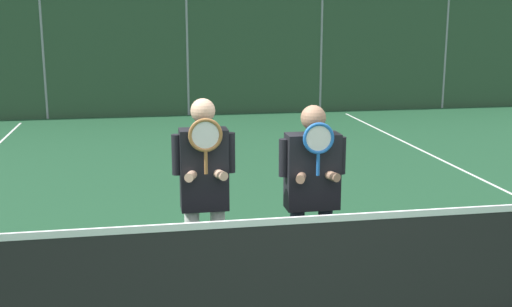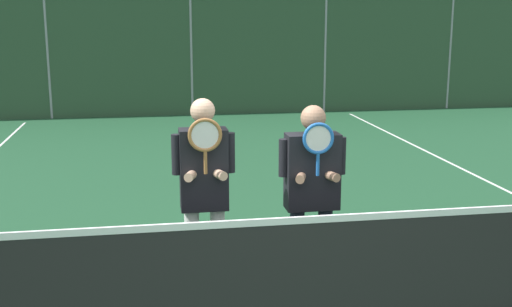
# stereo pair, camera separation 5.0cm
# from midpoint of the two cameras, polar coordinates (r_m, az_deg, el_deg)

# --- Properties ---
(hill_distant) EXTENTS (140.88, 78.27, 27.39)m
(hill_distant) POSITION_cam_midpoint_polar(r_m,az_deg,el_deg) (59.76, -9.23, 9.79)
(hill_distant) COLOR #5B7551
(hill_distant) RESTS_ON ground_plane
(clubhouse_building) EXTENTS (15.39, 5.50, 3.85)m
(clubhouse_building) POSITION_cam_midpoint_polar(r_m,az_deg,el_deg) (24.62, -8.13, 10.88)
(clubhouse_building) COLOR beige
(clubhouse_building) RESTS_ON ground_plane
(fence_back) EXTENTS (20.85, 0.06, 3.53)m
(fence_back) POSITION_cam_midpoint_polar(r_m,az_deg,el_deg) (16.31, -6.22, 9.58)
(fence_back) COLOR gray
(fence_back) RESTS_ON ground_plane
(tennis_net) EXTENTS (10.78, 0.09, 1.07)m
(tennis_net) POSITION_cam_midpoint_polar(r_m,az_deg,el_deg) (5.25, 3.41, -10.54)
(tennis_net) COLOR gray
(tennis_net) RESTS_ON ground_plane
(player_leftmost) EXTENTS (0.54, 0.34, 1.85)m
(player_leftmost) POSITION_cam_midpoint_polar(r_m,az_deg,el_deg) (5.53, -4.88, -3.01)
(player_leftmost) COLOR white
(player_leftmost) RESTS_ON ground_plane
(player_center_left) EXTENTS (0.60, 0.34, 1.77)m
(player_center_left) POSITION_cam_midpoint_polar(r_m,az_deg,el_deg) (5.67, 4.76, -2.87)
(player_center_left) COLOR #232838
(player_center_left) RESTS_ON ground_plane
(car_left_of_center) EXTENTS (4.42, 1.91, 1.82)m
(car_left_of_center) POSITION_cam_midpoint_polar(r_m,az_deg,el_deg) (19.36, -9.59, 7.42)
(car_left_of_center) COLOR #285638
(car_left_of_center) RESTS_ON ground_plane
(car_center) EXTENTS (4.77, 1.92, 1.73)m
(car_center) POSITION_cam_midpoint_polar(r_m,az_deg,el_deg) (19.73, 5.34, 7.52)
(car_center) COLOR #285638
(car_center) RESTS_ON ground_plane
(car_right_of_center) EXTENTS (4.40, 1.91, 1.68)m
(car_right_of_center) POSITION_cam_midpoint_polar(r_m,az_deg,el_deg) (21.66, 18.35, 7.32)
(car_right_of_center) COLOR maroon
(car_right_of_center) RESTS_ON ground_plane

